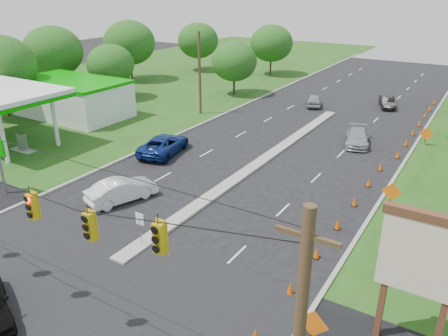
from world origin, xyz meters
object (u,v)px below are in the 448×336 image
Objects in this scene: pylon_sign at (430,263)px; blue_pickup at (164,144)px; white_sedan at (122,190)px; gas_station at (61,97)px.

pylon_sign is 25.57m from blue_pickup.
pylon_sign is 1.28× the size of white_sedan.
pylon_sign is at bearing -20.31° from gas_station.
white_sedan is (18.80, -10.73, -1.79)m from gas_station.
gas_station is at bearing -20.02° from blue_pickup.
gas_station is 3.22× the size of pylon_sign.
pylon_sign reaches higher than white_sedan.
gas_station is 21.72m from white_sedan.
pylon_sign is 1.05× the size of blue_pickup.
blue_pickup is at bearing -49.95° from white_sedan.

